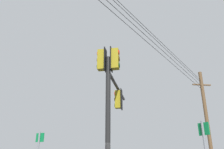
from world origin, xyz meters
TOP-DOWN VIEW (x-y plane):
  - signal_mast_assembly at (0.28, -1.11)m, footprint 2.64×4.41m
  - utility_pole_wooden at (-11.19, -9.47)m, footprint 1.83×0.40m

SIDE VIEW (x-z plane):
  - signal_mast_assembly at x=0.28m, z-range 1.34..7.76m
  - utility_pole_wooden at x=-11.19m, z-range 0.09..10.13m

